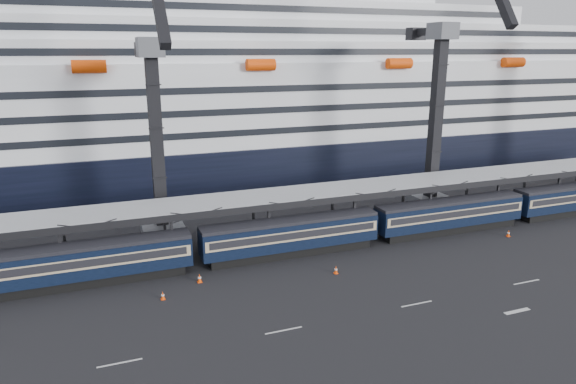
{
  "coord_description": "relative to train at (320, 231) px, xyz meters",
  "views": [
    {
      "loc": [
        -26.11,
        -36.85,
        20.69
      ],
      "look_at": [
        -8.33,
        10.0,
        6.84
      ],
      "focal_mm": 32.0,
      "sensor_mm": 36.0,
      "label": 1
    }
  ],
  "objects": [
    {
      "name": "traffic_cone_c",
      "position": [
        -13.67,
        -3.27,
        -1.78
      ],
      "size": [
        0.43,
        0.43,
        0.86
      ],
      "color": "#FF4808",
      "rests_on": "ground"
    },
    {
      "name": "traffic_cone_b",
      "position": [
        -17.31,
        -5.52,
        -1.83
      ],
      "size": [
        0.37,
        0.37,
        0.75
      ],
      "color": "#FF4808",
      "rests_on": "ground"
    },
    {
      "name": "crane_dark_mid",
      "position": [
        19.65,
        7.59,
        11.16
      ],
      "size": [
        4.5,
        18.24,
        39.64
      ],
      "color": "#52555B",
      "rests_on": "ground"
    },
    {
      "name": "ground",
      "position": [
        4.65,
        -10.0,
        -2.2
      ],
      "size": [
        260.0,
        260.0,
        0.0
      ],
      "primitive_type": "plane",
      "color": "black",
      "rests_on": "ground"
    },
    {
      "name": "train",
      "position": [
        0.0,
        0.0,
        0.0
      ],
      "size": [
        133.05,
        3.0,
        4.05
      ],
      "color": "black",
      "rests_on": "ground"
    },
    {
      "name": "cruise_ship",
      "position": [
        3.57,
        35.99,
        10.14
      ],
      "size": [
        214.09,
        28.84,
        34.0
      ],
      "color": "black",
      "rests_on": "ground"
    },
    {
      "name": "traffic_cone_e",
      "position": [
        22.02,
        -3.87,
        -1.79
      ],
      "size": [
        0.41,
        0.41,
        0.82
      ],
      "color": "#FF4808",
      "rests_on": "ground"
    },
    {
      "name": "canopy",
      "position": [
        4.65,
        4.0,
        3.05
      ],
      "size": [
        130.0,
        6.25,
        5.53
      ],
      "color": "#94979C",
      "rests_on": "ground"
    },
    {
      "name": "traffic_cone_d",
      "position": [
        -1.04,
        -6.01,
        -1.8
      ],
      "size": [
        0.4,
        0.4,
        0.8
      ],
      "color": "#FF4808",
      "rests_on": "ground"
    },
    {
      "name": "lane_markings",
      "position": [
        12.8,
        -15.23,
        -2.19
      ],
      "size": [
        111.0,
        4.27,
        0.02
      ],
      "color": "beige",
      "rests_on": "ground"
    },
    {
      "name": "crane_dark_near",
      "position": [
        -15.35,
        8.59,
        9.73
      ],
      "size": [
        4.5,
        17.75,
        35.08
      ],
      "color": "#52555B",
      "rests_on": "ground"
    }
  ]
}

